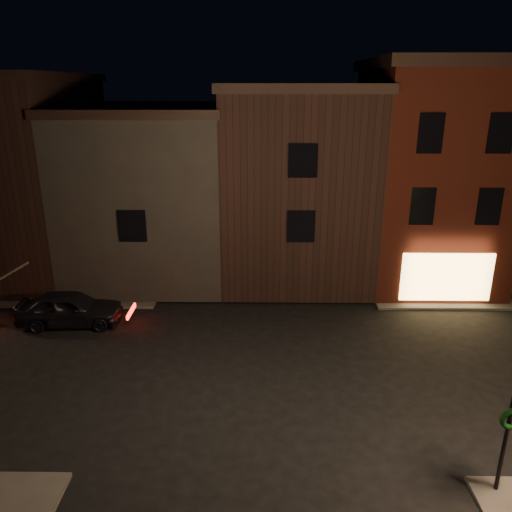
% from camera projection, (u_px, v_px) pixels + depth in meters
% --- Properties ---
extents(ground, '(120.00, 120.00, 0.00)m').
position_uv_depth(ground, '(266.00, 371.00, 17.43)').
color(ground, black).
rests_on(ground, ground).
extents(corner_building, '(6.50, 8.50, 10.50)m').
position_uv_depth(corner_building, '(428.00, 172.00, 24.52)').
color(corner_building, '#3D130A').
rests_on(corner_building, ground).
extents(row_building_a, '(7.30, 10.30, 9.40)m').
position_uv_depth(row_building_a, '(294.00, 179.00, 25.75)').
color(row_building_a, black).
rests_on(row_building_a, ground).
extents(row_building_b, '(7.80, 10.30, 8.40)m').
position_uv_depth(row_building_b, '(155.00, 188.00, 26.00)').
color(row_building_b, black).
rests_on(row_building_b, ground).
extents(row_building_c, '(7.30, 10.30, 9.90)m').
position_uv_depth(row_building_c, '(15.00, 174.00, 25.84)').
color(row_building_c, black).
rests_on(row_building_c, ground).
extents(parked_car_a, '(4.32, 1.93, 1.44)m').
position_uv_depth(parked_car_a, '(70.00, 308.00, 20.60)').
color(parked_car_a, black).
rests_on(parked_car_a, ground).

